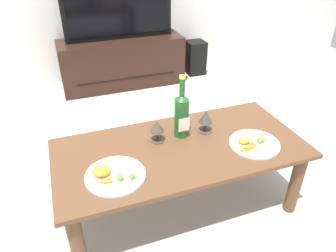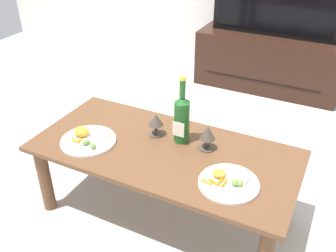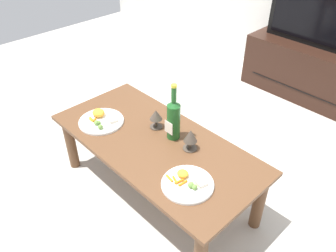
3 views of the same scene
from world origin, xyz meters
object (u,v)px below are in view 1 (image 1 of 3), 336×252
at_px(tv_stand, 122,62).
at_px(dinner_plate_right, 254,143).
at_px(floor_speaker, 195,58).
at_px(goblet_left, 157,128).
at_px(dining_table, 181,158).
at_px(dinner_plate_left, 114,174).
at_px(goblet_right, 206,118).
at_px(tv_screen, 118,11).
at_px(wine_bottle, 182,113).

height_order(tv_stand, dinner_plate_right, tv_stand).
distance_m(floor_speaker, goblet_left, 2.11).
bearing_deg(dining_table, dinner_plate_left, -163.36).
height_order(goblet_right, dinner_plate_left, goblet_right).
bearing_deg(tv_screen, floor_speaker, 1.58).
height_order(wine_bottle, goblet_left, wine_bottle).
bearing_deg(dinner_plate_right, tv_screen, 98.19).
bearing_deg(tv_stand, goblet_right, -86.88).
bearing_deg(floor_speaker, wine_bottle, -116.47).
xyz_separation_m(wine_bottle, goblet_right, (0.15, -0.01, -0.05)).
bearing_deg(tv_stand, dining_table, -92.90).
distance_m(dining_table, dinner_plate_left, 0.42).
distance_m(goblet_right, dinner_plate_right, 0.30).
height_order(tv_screen, dinner_plate_right, tv_screen).
bearing_deg(tv_screen, tv_stand, 90.00).
bearing_deg(tv_stand, tv_screen, -90.00).
bearing_deg(tv_screen, dining_table, -92.91).
height_order(floor_speaker, goblet_right, goblet_right).
bearing_deg(wine_bottle, tv_stand, 88.38).
relative_size(goblet_left, dinner_plate_right, 0.47).
distance_m(wine_bottle, dinner_plate_left, 0.51).
relative_size(goblet_right, dinner_plate_left, 0.47).
distance_m(tv_stand, dinner_plate_left, 2.07).
distance_m(floor_speaker, wine_bottle, 2.05).
bearing_deg(dinner_plate_right, dinner_plate_left, 179.97).
relative_size(tv_screen, goblet_right, 7.99).
distance_m(floor_speaker, dinner_plate_right, 2.12).
bearing_deg(tv_stand, goblet_left, -96.31).
relative_size(floor_speaker, goblet_left, 2.95).
distance_m(wine_bottle, goblet_right, 0.16).
bearing_deg(dinner_plate_right, tv_stand, 98.18).
xyz_separation_m(tv_stand, goblet_left, (-0.20, -1.78, 0.27)).
height_order(floor_speaker, dinner_plate_right, dinner_plate_right).
bearing_deg(goblet_left, floor_speaker, 59.66).
distance_m(dining_table, dinner_plate_right, 0.41).
height_order(wine_bottle, goblet_right, wine_bottle).
relative_size(dining_table, dinner_plate_left, 4.66).
relative_size(dining_table, tv_stand, 1.07).
distance_m(tv_stand, goblet_right, 1.80).
bearing_deg(floor_speaker, dining_table, -116.21).
distance_m(goblet_left, dinner_plate_right, 0.54).
bearing_deg(goblet_right, goblet_left, 180.00).
relative_size(floor_speaker, goblet_right, 2.78).
xyz_separation_m(dining_table, goblet_left, (-0.10, 0.10, 0.16)).
relative_size(wine_bottle, dinner_plate_right, 1.33).
distance_m(goblet_left, dinner_plate_left, 0.37).
relative_size(tv_screen, goblet_left, 8.47).
xyz_separation_m(wine_bottle, goblet_left, (-0.15, -0.01, -0.06)).
height_order(tv_screen, dinner_plate_left, tv_screen).
distance_m(dining_table, goblet_right, 0.27).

